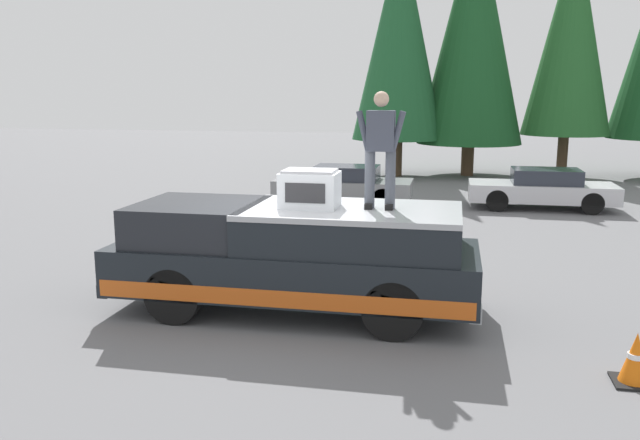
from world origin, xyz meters
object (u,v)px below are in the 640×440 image
compressor_unit (310,189)px  parked_car_grey (344,185)px  traffic_cone (635,360)px  parked_car_silver (542,189)px  person_on_truck_bed (381,147)px  pickup_truck (295,256)px

compressor_unit → parked_car_grey: (9.91, 1.15, -1.35)m
traffic_cone → parked_car_silver: bearing=-1.9°
parked_car_silver → parked_car_grey: bearing=93.6°
parked_car_silver → traffic_cone: (-11.91, 0.39, -0.29)m
parked_car_grey → traffic_cone: (-11.55, -5.36, -0.29)m
traffic_cone → person_on_truck_bed: bearing=61.3°
parked_car_silver → traffic_cone: parked_car_silver is taller
compressor_unit → parked_car_grey: 10.07m
person_on_truck_bed → traffic_cone: bearing=-118.7°
person_on_truck_bed → parked_car_silver: size_ratio=0.41×
pickup_truck → parked_car_silver: pickup_truck is taller
pickup_truck → compressor_unit: 1.09m
compressor_unit → parked_car_silver: 11.34m
compressor_unit → parked_car_grey: size_ratio=0.20×
person_on_truck_bed → pickup_truck: bearing=92.5°
parked_car_grey → pickup_truck: bearing=-174.8°
pickup_truck → traffic_cone: (-1.69, -4.47, -0.58)m
person_on_truck_bed → traffic_cone: size_ratio=2.73×
person_on_truck_bed → traffic_cone: (-1.75, -3.19, -2.26)m
person_on_truck_bed → compressor_unit: bearing=96.2°
pickup_truck → parked_car_grey: size_ratio=1.35×
pickup_truck → traffic_cone: pickup_truck is taller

